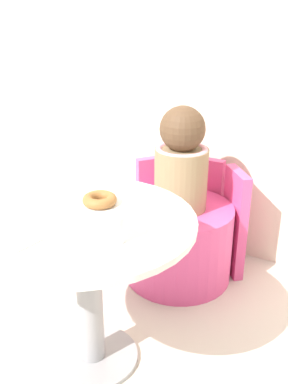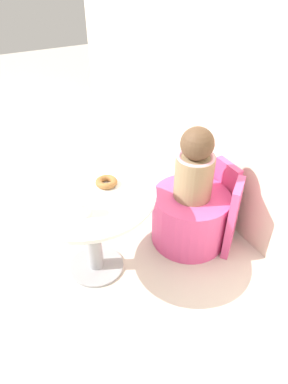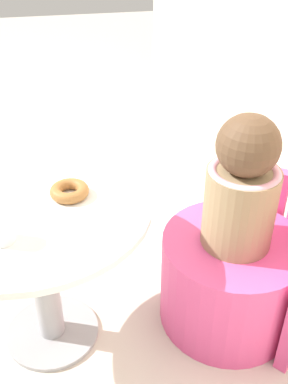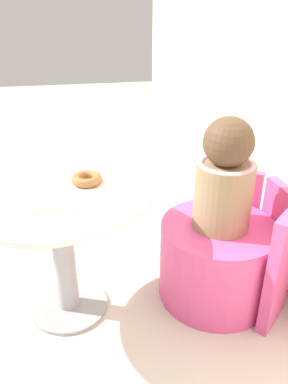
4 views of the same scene
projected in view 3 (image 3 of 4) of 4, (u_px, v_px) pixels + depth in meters
name	position (u px, v px, depth m)	size (l,w,h in m)	color
ground_plane	(53.00, 339.00, 1.81)	(12.00, 12.00, 0.00)	beige
round_table	(37.00, 240.00, 1.57)	(0.81, 0.81, 0.64)	#99999E
tub_chair	(229.00, 279.00, 1.81)	(0.55, 0.55, 0.40)	#E54C8C
booth_backrest	(285.00, 255.00, 1.81)	(0.65, 0.24, 0.57)	#E54C8C
child_figure	(242.00, 187.00, 1.57)	(0.26, 0.26, 0.51)	#937A56
donut	(69.00, 191.00, 1.51)	(0.13, 0.13, 0.04)	#9E6633
cup	(0.00, 228.00, 1.30)	(0.07, 0.07, 0.09)	white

